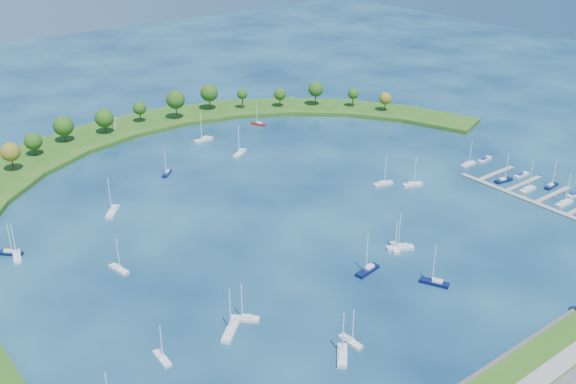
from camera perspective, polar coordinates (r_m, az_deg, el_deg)
ground at (r=249.14m, az=-0.20°, el=-1.52°), size 700.00×700.00×0.00m
breakwater at (r=266.18m, az=-14.66°, el=-0.33°), size 286.74×247.64×2.00m
breakwater_trees at (r=312.76m, az=-12.96°, el=5.59°), size 236.95×86.92×14.92m
harbor_tower at (r=336.38m, az=-14.59°, el=5.73°), size 2.60×2.60×4.70m
dock_system at (r=273.54m, az=22.33°, el=-0.91°), size 24.28×82.00×1.60m
moored_boat_0 at (r=182.48m, az=5.36°, el=-12.50°), size 2.30×7.53×10.99m
moored_boat_1 at (r=272.78m, az=10.57°, el=0.71°), size 8.36×5.05×11.89m
moored_boat_2 at (r=209.66m, az=12.42°, el=-7.49°), size 6.22×9.10×13.11m
moored_boat_3 at (r=177.54m, az=4.65°, el=-13.68°), size 7.92×8.30×13.19m
moored_boat_5 at (r=179.34m, az=-10.72°, el=-13.68°), size 2.54×7.58×10.98m
moored_boat_6 at (r=226.01m, az=9.58°, el=-4.64°), size 9.11×6.84×13.36m
moored_boat_7 at (r=299.63m, az=-4.12°, el=3.39°), size 9.41×7.30×13.91m
moored_boat_8 at (r=218.11m, az=-14.27°, el=-6.32°), size 3.67×8.29×11.78m
moored_boat_9 at (r=282.81m, az=-10.32°, el=1.64°), size 6.67×6.34×10.58m
moored_boat_10 at (r=235.21m, az=-22.14°, el=-5.06°), size 4.27×8.69×12.31m
moored_boat_12 at (r=190.11m, az=-3.70°, el=-10.66°), size 7.50×7.23×11.97m
moored_boat_13 at (r=336.21m, az=-2.55°, el=5.89°), size 5.17×7.67×11.04m
moored_boat_14 at (r=254.55m, az=-14.75°, el=-1.56°), size 8.43×9.36×14.51m
moored_boat_15 at (r=212.18m, az=6.82°, el=-6.58°), size 9.61×4.00×13.70m
moored_boat_16 at (r=316.95m, az=-7.23°, el=4.50°), size 9.61×2.97×14.01m
moored_boat_17 at (r=225.98m, az=9.11°, el=-4.63°), size 6.00×7.31×10.98m
moored_boat_18 at (r=238.17m, az=-22.62°, el=-4.76°), size 7.00×7.26×11.58m
moored_boat_19 at (r=271.43m, az=8.11°, el=0.77°), size 8.57×4.13×12.14m
moored_boat_20 at (r=185.43m, az=-4.97°, el=-11.75°), size 8.88×8.10×13.84m
docked_boat_4 at (r=273.18m, az=22.50°, el=-0.85°), size 8.70×2.72×12.68m
docked_boat_5 at (r=282.58m, az=23.28°, el=-0.19°), size 8.65×3.45×1.72m
docked_boat_6 at (r=280.15m, az=19.77°, el=0.26°), size 8.29×2.33×12.18m
docked_boat_7 at (r=286.83m, az=21.57°, el=0.54°), size 7.93×2.76×11.46m
docked_boat_8 at (r=285.51m, az=17.93°, el=1.01°), size 8.39×3.59×11.94m
docked_boat_9 at (r=293.25m, az=19.30°, el=1.39°), size 8.02×2.28×1.63m
docked_boat_10 at (r=297.54m, az=15.14°, el=2.37°), size 8.03×2.44×11.72m
docked_boat_11 at (r=304.69m, az=16.43°, el=2.69°), size 8.59×3.33×1.71m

